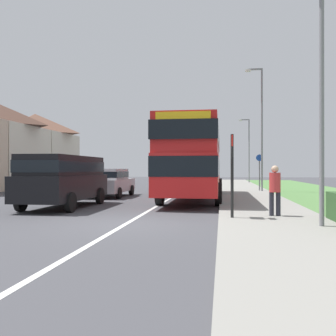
{
  "coord_description": "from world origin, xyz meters",
  "views": [
    {
      "loc": [
        2.69,
        -10.47,
        1.57
      ],
      "look_at": [
        0.52,
        4.67,
        1.6
      ],
      "focal_mm": 40.1,
      "sensor_mm": 36.0,
      "label": 1
    }
  ],
  "objects_px": {
    "street_lamp_mid": "(260,122)",
    "parked_car_silver": "(109,181)",
    "bus_stop_sign": "(232,170)",
    "street_lamp_near": "(318,54)",
    "double_decker_bus": "(194,157)",
    "parked_van_black": "(64,177)",
    "pedestrian_at_stop": "(275,188)",
    "cycle_route_sign": "(259,171)",
    "street_lamp_far": "(248,146)"
  },
  "relations": [
    {
      "from": "street_lamp_mid",
      "to": "double_decker_bus",
      "type": "bearing_deg",
      "value": -122.09
    },
    {
      "from": "double_decker_bus",
      "to": "street_lamp_far",
      "type": "xyz_separation_m",
      "value": [
        4.16,
        21.77,
        1.82
      ]
    },
    {
      "from": "street_lamp_mid",
      "to": "street_lamp_far",
      "type": "distance_m",
      "value": 15.56
    },
    {
      "from": "pedestrian_at_stop",
      "to": "street_lamp_far",
      "type": "height_order",
      "value": "street_lamp_far"
    },
    {
      "from": "pedestrian_at_stop",
      "to": "double_decker_bus",
      "type": "bearing_deg",
      "value": 113.1
    },
    {
      "from": "cycle_route_sign",
      "to": "parked_van_black",
      "type": "bearing_deg",
      "value": -128.47
    },
    {
      "from": "parked_van_black",
      "to": "bus_stop_sign",
      "type": "relative_size",
      "value": 2.03
    },
    {
      "from": "double_decker_bus",
      "to": "street_lamp_far",
      "type": "distance_m",
      "value": 22.24
    },
    {
      "from": "parked_car_silver",
      "to": "cycle_route_sign",
      "type": "relative_size",
      "value": 1.76
    },
    {
      "from": "cycle_route_sign",
      "to": "street_lamp_near",
      "type": "relative_size",
      "value": 0.32
    },
    {
      "from": "double_decker_bus",
      "to": "parked_car_silver",
      "type": "height_order",
      "value": "double_decker_bus"
    },
    {
      "from": "pedestrian_at_stop",
      "to": "street_lamp_far",
      "type": "relative_size",
      "value": 0.24
    },
    {
      "from": "bus_stop_sign",
      "to": "cycle_route_sign",
      "type": "height_order",
      "value": "bus_stop_sign"
    },
    {
      "from": "cycle_route_sign",
      "to": "street_lamp_far",
      "type": "distance_m",
      "value": 15.42
    },
    {
      "from": "double_decker_bus",
      "to": "parked_car_silver",
      "type": "relative_size",
      "value": 2.52
    },
    {
      "from": "parked_car_silver",
      "to": "pedestrian_at_stop",
      "type": "bearing_deg",
      "value": -46.74
    },
    {
      "from": "street_lamp_near",
      "to": "parked_car_silver",
      "type": "bearing_deg",
      "value": 129.98
    },
    {
      "from": "bus_stop_sign",
      "to": "cycle_route_sign",
      "type": "bearing_deg",
      "value": 81.28
    },
    {
      "from": "double_decker_bus",
      "to": "parked_van_black",
      "type": "bearing_deg",
      "value": -137.5
    },
    {
      "from": "parked_van_black",
      "to": "parked_car_silver",
      "type": "height_order",
      "value": "parked_van_black"
    },
    {
      "from": "street_lamp_far",
      "to": "parked_van_black",
      "type": "bearing_deg",
      "value": -109.08
    },
    {
      "from": "street_lamp_near",
      "to": "street_lamp_far",
      "type": "height_order",
      "value": "street_lamp_near"
    },
    {
      "from": "pedestrian_at_stop",
      "to": "street_lamp_mid",
      "type": "xyz_separation_m",
      "value": [
        0.89,
        13.28,
        3.66
      ]
    },
    {
      "from": "double_decker_bus",
      "to": "street_lamp_far",
      "type": "height_order",
      "value": "street_lamp_far"
    },
    {
      "from": "parked_van_black",
      "to": "bus_stop_sign",
      "type": "distance_m",
      "value": 7.34
    },
    {
      "from": "cycle_route_sign",
      "to": "street_lamp_far",
      "type": "xyz_separation_m",
      "value": [
        0.29,
        15.21,
        2.54
      ]
    },
    {
      "from": "pedestrian_at_stop",
      "to": "bus_stop_sign",
      "type": "relative_size",
      "value": 0.64
    },
    {
      "from": "double_decker_bus",
      "to": "pedestrian_at_stop",
      "type": "height_order",
      "value": "double_decker_bus"
    },
    {
      "from": "double_decker_bus",
      "to": "street_lamp_mid",
      "type": "xyz_separation_m",
      "value": [
        3.9,
        6.23,
        2.5
      ]
    },
    {
      "from": "street_lamp_mid",
      "to": "parked_van_black",
      "type": "bearing_deg",
      "value": -129.43
    },
    {
      "from": "parked_van_black",
      "to": "double_decker_bus",
      "type": "bearing_deg",
      "value": 42.5
    },
    {
      "from": "parked_van_black",
      "to": "street_lamp_far",
      "type": "xyz_separation_m",
      "value": [
        9.1,
        26.29,
        2.72
      ]
    },
    {
      "from": "parked_car_silver",
      "to": "bus_stop_sign",
      "type": "relative_size",
      "value": 1.7
    },
    {
      "from": "double_decker_bus",
      "to": "pedestrian_at_stop",
      "type": "bearing_deg",
      "value": -66.9
    },
    {
      "from": "cycle_route_sign",
      "to": "street_lamp_mid",
      "type": "height_order",
      "value": "street_lamp_mid"
    },
    {
      "from": "bus_stop_sign",
      "to": "street_lamp_near",
      "type": "distance_m",
      "value": 3.87
    },
    {
      "from": "double_decker_bus",
      "to": "parked_car_silver",
      "type": "distance_m",
      "value": 5.15
    },
    {
      "from": "double_decker_bus",
      "to": "cycle_route_sign",
      "type": "bearing_deg",
      "value": 59.44
    },
    {
      "from": "street_lamp_mid",
      "to": "parked_car_silver",
      "type": "bearing_deg",
      "value": -150.39
    },
    {
      "from": "pedestrian_at_stop",
      "to": "street_lamp_mid",
      "type": "height_order",
      "value": "street_lamp_mid"
    },
    {
      "from": "bus_stop_sign",
      "to": "street_lamp_near",
      "type": "bearing_deg",
      "value": -32.8
    },
    {
      "from": "parked_van_black",
      "to": "street_lamp_far",
      "type": "distance_m",
      "value": 27.96
    },
    {
      "from": "street_lamp_mid",
      "to": "cycle_route_sign",
      "type": "bearing_deg",
      "value": 94.93
    },
    {
      "from": "street_lamp_mid",
      "to": "pedestrian_at_stop",
      "type": "bearing_deg",
      "value": -93.85
    },
    {
      "from": "pedestrian_at_stop",
      "to": "street_lamp_near",
      "type": "bearing_deg",
      "value": -68.06
    },
    {
      "from": "parked_van_black",
      "to": "street_lamp_near",
      "type": "bearing_deg",
      "value": -27.22
    },
    {
      "from": "parked_van_black",
      "to": "cycle_route_sign",
      "type": "bearing_deg",
      "value": 51.53
    },
    {
      "from": "street_lamp_far",
      "to": "pedestrian_at_stop",
      "type": "bearing_deg",
      "value": -92.29
    },
    {
      "from": "parked_van_black",
      "to": "street_lamp_near",
      "type": "xyz_separation_m",
      "value": [
        8.73,
        -4.49,
        3.25
      ]
    },
    {
      "from": "parked_van_black",
      "to": "street_lamp_far",
      "type": "relative_size",
      "value": 0.77
    }
  ]
}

